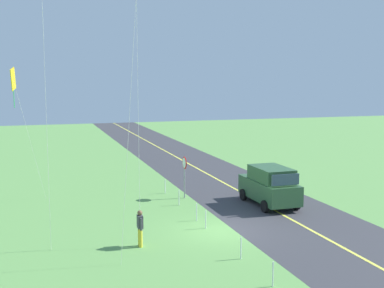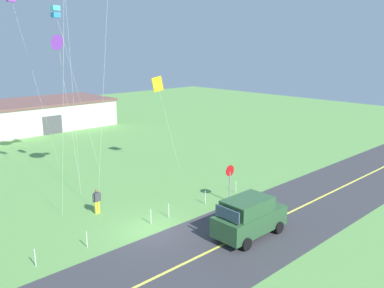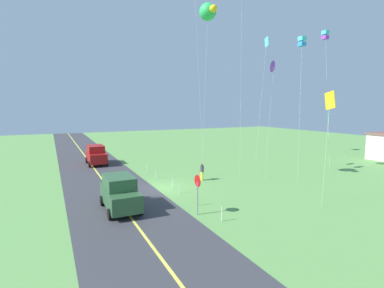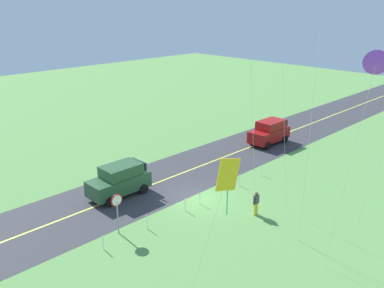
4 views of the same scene
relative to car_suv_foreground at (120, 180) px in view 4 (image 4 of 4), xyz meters
The scene contains 15 objects.
ground_plane 5.69m from the car_suv_foreground, 130.07° to the left, with size 120.00×120.00×0.10m, color #60994C.
asphalt_road 3.77m from the car_suv_foreground, behind, with size 120.00×7.00×0.00m, color #38383D.
road_centre_stripe 3.77m from the car_suv_foreground, behind, with size 120.00×0.16×0.00m, color #E5E04C.
car_suv_foreground is the anchor object (origin of this frame).
car_parked_west_far 16.83m from the car_suv_foreground, behind, with size 4.40×2.12×2.24m.
stop_sign 5.21m from the car_suv_foreground, 53.55° to the left, with size 0.76×0.08×2.56m.
person_adult_near 9.62m from the car_suv_foreground, 118.01° to the left, with size 0.58×0.22×1.60m.
kite_blue_mid 15.60m from the car_suv_foreground, 71.34° to the left, with size 1.58×1.63×7.87m.
kite_purple_back 18.17m from the car_suv_foreground, 101.43° to the left, with size 0.84×1.53×11.08m.
fence_post_0 11.12m from the car_suv_foreground, 153.49° to the left, with size 0.05×0.05×0.90m, color silver.
fence_post_1 8.77m from the car_suv_foreground, 145.47° to the left, with size 0.05×0.05×0.90m, color silver.
fence_post_2 5.83m from the car_suv_foreground, 121.20° to the left, with size 0.05×0.05×0.90m, color silver.
fence_post_3 5.26m from the car_suv_foreground, 108.13° to the left, with size 0.05×0.05×0.90m, color silver.
fence_post_4 5.24m from the car_suv_foreground, 72.58° to the left, with size 0.05×0.05×0.90m, color silver.
fence_post_5 6.83m from the car_suv_foreground, 46.78° to the left, with size 0.05×0.05×0.90m, color silver.
Camera 4 is at (18.55, 18.09, 13.03)m, focal length 38.52 mm.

